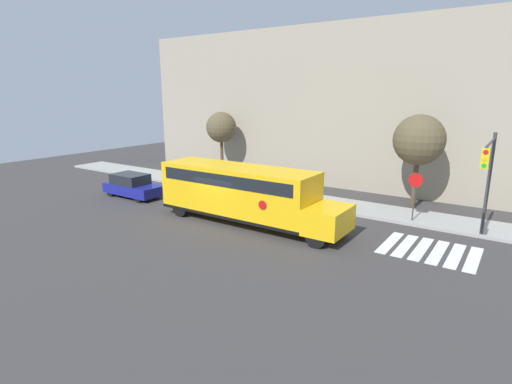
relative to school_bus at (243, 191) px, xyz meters
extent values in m
plane|color=#3A3838|center=(-1.06, -0.54, -1.75)|extent=(60.00, 60.00, 0.00)
cube|color=#9E9E99|center=(-1.06, 5.96, -1.68)|extent=(44.00, 3.00, 0.15)
cube|color=#9E937F|center=(-1.06, 12.46, 4.07)|extent=(32.00, 4.00, 11.64)
cube|color=white|center=(7.49, 1.46, -1.75)|extent=(0.50, 3.20, 0.01)
cube|color=white|center=(8.19, 1.46, -1.75)|extent=(0.50, 3.20, 0.01)
cube|color=white|center=(8.89, 1.46, -1.75)|extent=(0.50, 3.20, 0.01)
cube|color=white|center=(9.59, 1.46, -1.75)|extent=(0.50, 3.20, 0.01)
cube|color=white|center=(10.29, 1.46, -1.75)|extent=(0.50, 3.20, 0.01)
cube|color=white|center=(10.99, 1.46, -1.75)|extent=(0.50, 3.20, 0.01)
cube|color=yellow|center=(-0.36, 0.00, 0.00)|extent=(8.91, 2.50, 2.60)
cube|color=yellow|center=(4.96, 0.00, -0.69)|extent=(1.73, 2.50, 1.22)
cube|color=black|center=(-0.36, 0.00, -1.22)|extent=(8.91, 2.54, 0.16)
cube|color=black|center=(-0.36, 0.00, 0.74)|extent=(8.20, 2.53, 0.64)
cylinder|color=red|center=(2.09, -1.29, -0.13)|extent=(0.44, 0.02, 0.44)
cylinder|color=black|center=(4.88, 1.08, -1.25)|extent=(1.00, 0.30, 1.00)
cylinder|color=black|center=(4.88, -1.08, -1.25)|extent=(1.00, 0.30, 1.00)
cylinder|color=black|center=(-3.62, 1.08, -1.25)|extent=(1.00, 0.30, 1.00)
cylinder|color=black|center=(-3.62, -1.08, -1.25)|extent=(1.00, 0.30, 1.00)
cube|color=navy|center=(-9.41, 0.31, -1.20)|extent=(4.24, 1.79, 0.66)
cube|color=#1E2328|center=(-9.66, 0.31, -0.54)|extent=(2.37, 1.65, 0.67)
cylinder|color=black|center=(-8.01, 1.09, -1.43)|extent=(0.64, 0.22, 0.64)
cylinder|color=black|center=(-8.01, -0.46, -1.43)|extent=(0.64, 0.22, 0.64)
cylinder|color=black|center=(-10.80, 1.09, -1.43)|extent=(0.64, 0.22, 0.64)
cylinder|color=black|center=(-10.80, -0.46, -1.43)|extent=(0.64, 0.22, 0.64)
cylinder|color=#38383A|center=(7.61, 5.06, -0.54)|extent=(0.07, 0.07, 2.42)
cylinder|color=red|center=(7.61, 5.02, 0.63)|extent=(0.73, 0.03, 0.73)
cylinder|color=#38383A|center=(10.94, 4.74, 0.79)|extent=(0.16, 0.16, 5.08)
cylinder|color=#38383A|center=(10.94, 2.79, 3.08)|extent=(0.10, 3.90, 0.10)
cube|color=yellow|center=(10.94, 0.94, 2.63)|extent=(0.28, 0.28, 0.80)
cylinder|color=red|center=(10.94, 0.79, 2.89)|extent=(0.18, 0.02, 0.18)
cylinder|color=#EAB214|center=(10.94, 0.79, 2.63)|extent=(0.18, 0.02, 0.18)
cylinder|color=green|center=(10.94, 0.79, 2.37)|extent=(0.18, 0.02, 0.18)
cylinder|color=brown|center=(6.92, 8.13, -0.12)|extent=(0.29, 0.29, 3.27)
sphere|color=brown|center=(6.92, 8.13, 2.41)|extent=(2.98, 2.98, 2.98)
cylinder|color=brown|center=(-8.49, 8.72, -0.05)|extent=(0.25, 0.25, 3.41)
sphere|color=brown|center=(-8.49, 8.72, 2.40)|extent=(2.45, 2.45, 2.45)
camera|label=1|loc=(12.20, -16.69, 5.08)|focal=28.00mm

